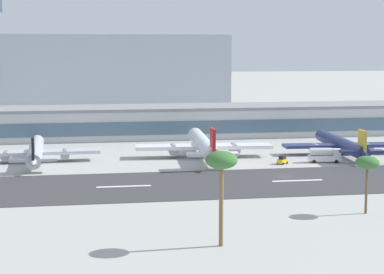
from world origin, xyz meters
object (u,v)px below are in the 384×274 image
airliner_black_tail_gate_0 (35,152)px  palm_tree_0 (367,164)px  palm_tree_1 (221,164)px  service_fuel_truck_2 (325,155)px  terminal_building (172,121)px  airliner_red_tail_gate_1 (204,146)px  airliner_gold_tail_gate_2 (342,145)px  service_baggage_tug_1 (282,160)px  distant_hotel_block (111,74)px

airliner_black_tail_gate_0 → palm_tree_0: size_ratio=3.99×
palm_tree_1 → service_fuel_truck_2: bearing=58.6°
palm_tree_0 → palm_tree_1: palm_tree_1 is taller
terminal_building → airliner_red_tail_gate_1: size_ratio=4.43×
airliner_black_tail_gate_0 → airliner_gold_tail_gate_2: 86.00m
terminal_building → airliner_black_tail_gate_0: bearing=-132.7°
service_baggage_tug_1 → terminal_building: bearing=-115.5°
distant_hotel_block → airliner_red_tail_gate_1: bearing=-82.1°
distant_hotel_block → airliner_gold_tail_gate_2: (59.30, -139.60, -15.37)m
airliner_gold_tail_gate_2 → service_fuel_truck_2: size_ratio=4.88×
airliner_red_tail_gate_1 → airliner_gold_tail_gate_2: size_ratio=1.16×
palm_tree_0 → airliner_black_tail_gate_0: bearing=133.5°
airliner_gold_tail_gate_2 → palm_tree_0: bearing=164.8°
service_baggage_tug_1 → palm_tree_0: palm_tree_0 is taller
airliner_gold_tail_gate_2 → palm_tree_1: bearing=150.6°
airliner_red_tail_gate_1 → service_fuel_truck_2: bearing=-109.6°
airliner_red_tail_gate_1 → service_fuel_truck_2: 33.07m
airliner_gold_tail_gate_2 → service_fuel_truck_2: bearing=144.2°
airliner_black_tail_gate_0 → airliner_gold_tail_gate_2: size_ratio=1.00×
service_fuel_truck_2 → palm_tree_0: bearing=-93.6°
airliner_red_tail_gate_1 → airliner_gold_tail_gate_2: (40.12, -0.99, -0.47)m
terminal_building → airliner_red_tail_gate_1: 46.45m
airliner_black_tail_gate_0 → palm_tree_1: (33.17, -83.10, 10.06)m
terminal_building → airliner_red_tail_gate_1: bearing=-86.6°
airliner_red_tail_gate_1 → service_baggage_tug_1: bearing=-122.4°
terminal_building → airliner_red_tail_gate_1: (2.72, -46.33, -1.97)m
airliner_gold_tail_gate_2 → service_baggage_tug_1: (-21.58, -12.49, -1.81)m
terminal_building → airliner_gold_tail_gate_2: 63.88m
service_fuel_truck_2 → palm_tree_0: palm_tree_0 is taller
palm_tree_1 → distant_hotel_block: bearing=91.7°
airliner_red_tail_gate_1 → airliner_gold_tail_gate_2: airliner_red_tail_gate_1 is taller
terminal_building → distant_hotel_block: 94.63m
palm_tree_0 → airliner_gold_tail_gate_2: bearing=71.6°
terminal_building → service_fuel_truck_2: terminal_building is taller
distant_hotel_block → airliner_gold_tail_gate_2: distant_hotel_block is taller
airliner_gold_tail_gate_2 → service_baggage_tug_1: size_ratio=12.66×
service_baggage_tug_1 → airliner_gold_tail_gate_2: bearing=165.0°
palm_tree_1 → airliner_gold_tail_gate_2: bearing=57.4°
distant_hotel_block → service_baggage_tug_1: size_ratio=32.16×
terminal_building → palm_tree_1: bearing=-94.4°
airliner_black_tail_gate_0 → airliner_gold_tail_gate_2: bearing=-92.3°
airliner_gold_tail_gate_2 → palm_tree_0: (-22.17, -66.74, 6.49)m
airliner_black_tail_gate_0 → airliner_red_tail_gate_1: size_ratio=0.86×
distant_hotel_block → service_fuel_truck_2: 160.34m
terminal_building → palm_tree_0: (20.67, -114.06, 4.05)m
service_baggage_tug_1 → palm_tree_1: 77.67m
terminal_building → airliner_black_tail_gate_0: size_ratio=5.14×
airliner_gold_tail_gate_2 → service_baggage_tug_1: bearing=123.3°
service_baggage_tug_1 → palm_tree_1: size_ratio=0.23×
palm_tree_0 → airliner_red_tail_gate_1: bearing=104.8°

